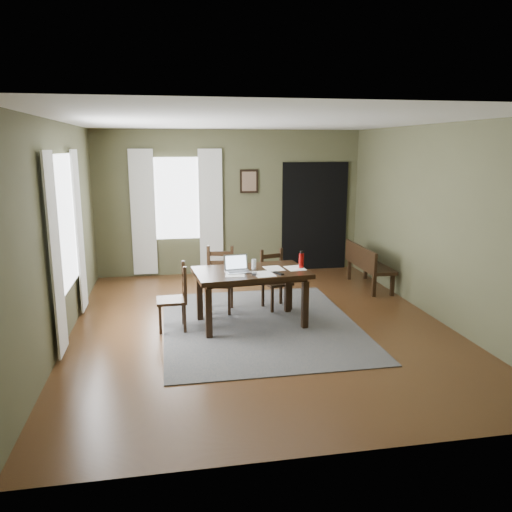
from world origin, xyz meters
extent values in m
cube|color=#492C16|center=(0.00, 0.00, -0.01)|extent=(5.00, 6.00, 0.01)
cube|color=#4F4F34|center=(0.00, 3.00, 1.35)|extent=(5.00, 0.02, 2.70)
cube|color=#4F4F34|center=(0.00, -3.00, 1.35)|extent=(5.00, 0.02, 2.70)
cube|color=#4F4F34|center=(-2.50, 0.00, 1.35)|extent=(0.02, 6.00, 2.70)
cube|color=#4F4F34|center=(2.50, 0.00, 1.35)|extent=(0.02, 6.00, 2.70)
cube|color=white|center=(0.00, 0.00, 2.70)|extent=(5.00, 6.00, 0.02)
cube|color=#464646|center=(0.00, 0.00, 0.01)|extent=(2.60, 3.20, 0.01)
cube|color=black|center=(-0.11, 0.05, 0.73)|extent=(1.58, 1.03, 0.06)
cube|color=black|center=(-0.11, 0.05, 0.68)|extent=(1.40, 0.86, 0.05)
cube|color=black|center=(-0.73, -0.36, 0.33)|extent=(0.09, 0.09, 0.64)
cube|color=black|center=(-0.79, 0.34, 0.33)|extent=(0.09, 0.09, 0.64)
cube|color=black|center=(0.56, -0.24, 0.33)|extent=(0.09, 0.09, 0.64)
cube|color=black|center=(0.50, 0.46, 0.33)|extent=(0.09, 0.09, 0.64)
cube|color=black|center=(-1.18, 0.02, 0.41)|extent=(0.40, 0.40, 0.04)
cube|color=black|center=(-1.34, 0.17, 0.20)|extent=(0.04, 0.04, 0.38)
cube|color=black|center=(-1.03, 0.18, 0.20)|extent=(0.04, 0.04, 0.38)
cube|color=black|center=(-1.33, -0.14, 0.20)|extent=(0.04, 0.04, 0.38)
cube|color=black|center=(-1.02, -0.13, 0.20)|extent=(0.04, 0.04, 0.38)
cube|color=black|center=(-1.01, 0.19, 0.66)|extent=(0.04, 0.04, 0.48)
cube|color=black|center=(-1.00, -0.14, 0.66)|extent=(0.04, 0.04, 0.48)
cube|color=black|center=(-1.01, 0.03, 0.53)|extent=(0.03, 0.29, 0.06)
cube|color=black|center=(-1.01, 0.03, 0.66)|extent=(0.03, 0.29, 0.06)
cube|color=black|center=(-1.01, 0.03, 0.78)|extent=(0.03, 0.29, 0.06)
cube|color=black|center=(-0.49, 0.65, 0.44)|extent=(0.50, 0.50, 0.04)
cube|color=black|center=(-0.69, 0.52, 0.21)|extent=(0.05, 0.05, 0.40)
cube|color=black|center=(-0.61, 0.85, 0.21)|extent=(0.05, 0.05, 0.40)
cube|color=black|center=(-0.36, 0.44, 0.21)|extent=(0.05, 0.05, 0.40)
cube|color=black|center=(-0.28, 0.77, 0.21)|extent=(0.05, 0.05, 0.40)
cube|color=black|center=(-0.61, 0.87, 0.70)|extent=(0.05, 0.05, 0.51)
cube|color=black|center=(-0.27, 0.79, 0.70)|extent=(0.05, 0.05, 0.51)
cube|color=black|center=(-0.44, 0.83, 0.56)|extent=(0.30, 0.10, 0.07)
cube|color=black|center=(-0.44, 0.83, 0.70)|extent=(0.30, 0.10, 0.07)
cube|color=black|center=(-0.44, 0.83, 0.84)|extent=(0.30, 0.10, 0.07)
cube|color=black|center=(0.38, 0.64, 0.40)|extent=(0.47, 0.47, 0.04)
cube|color=black|center=(0.27, 0.45, 0.20)|extent=(0.04, 0.04, 0.37)
cube|color=black|center=(0.19, 0.75, 0.20)|extent=(0.04, 0.04, 0.37)
cube|color=black|center=(0.57, 0.54, 0.20)|extent=(0.04, 0.04, 0.37)
cube|color=black|center=(0.49, 0.83, 0.20)|extent=(0.04, 0.04, 0.37)
cube|color=black|center=(0.17, 0.77, 0.65)|extent=(0.05, 0.05, 0.47)
cube|color=black|center=(0.49, 0.85, 0.65)|extent=(0.05, 0.05, 0.47)
cube|color=black|center=(0.33, 0.81, 0.52)|extent=(0.28, 0.10, 0.06)
cube|color=black|center=(0.33, 0.81, 0.65)|extent=(0.28, 0.10, 0.06)
cube|color=black|center=(0.33, 0.81, 0.78)|extent=(0.28, 0.10, 0.06)
cube|color=black|center=(2.22, 1.51, 0.39)|extent=(0.42, 1.30, 0.06)
cube|color=black|center=(2.38, 0.96, 0.18)|extent=(0.06, 0.06, 0.36)
cube|color=black|center=(2.06, 0.96, 0.18)|extent=(0.06, 0.06, 0.36)
cube|color=black|center=(2.38, 2.07, 0.18)|extent=(0.06, 0.06, 0.36)
cube|color=black|center=(2.06, 2.07, 0.18)|extent=(0.06, 0.06, 0.36)
cube|color=black|center=(2.03, 1.51, 0.58)|extent=(0.05, 1.30, 0.32)
cube|color=#B7B7BC|center=(-0.30, -0.03, 0.77)|extent=(0.35, 0.26, 0.02)
cube|color=#B7B7BC|center=(-0.31, 0.08, 0.88)|extent=(0.33, 0.09, 0.21)
cube|color=silver|center=(-0.31, 0.07, 0.88)|extent=(0.28, 0.07, 0.17)
cube|color=#3F3F42|center=(-0.30, -0.04, 0.78)|extent=(0.28, 0.16, 0.00)
cube|color=#3F3F42|center=(-0.11, -0.21, 0.78)|extent=(0.07, 0.10, 0.03)
cube|color=black|center=(0.21, -0.20, 0.77)|extent=(0.12, 0.18, 0.02)
cylinder|color=silver|center=(-0.06, 0.10, 0.83)|extent=(0.08, 0.08, 0.14)
cylinder|color=#A90E0D|center=(0.59, 0.06, 0.86)|extent=(0.09, 0.09, 0.20)
cylinder|color=black|center=(0.59, 0.06, 0.98)|extent=(0.05, 0.05, 0.03)
cube|color=white|center=(-0.35, -0.12, 0.76)|extent=(0.30, 0.36, 0.00)
cube|color=white|center=(0.21, 0.09, 0.76)|extent=(0.27, 0.33, 0.00)
cube|color=white|center=(0.50, 0.06, 0.76)|extent=(0.27, 0.33, 0.00)
cube|color=white|center=(0.01, -0.18, 0.76)|extent=(0.30, 0.36, 0.00)
cube|color=white|center=(-2.47, 0.20, 1.45)|extent=(0.01, 1.30, 1.70)
cube|color=white|center=(-1.00, 2.97, 1.45)|extent=(1.00, 0.01, 1.50)
cube|color=silver|center=(-2.44, -0.62, 1.20)|extent=(0.03, 0.48, 2.30)
cube|color=silver|center=(-2.44, 1.02, 1.20)|extent=(0.03, 0.48, 2.30)
cube|color=silver|center=(-1.62, 2.94, 1.20)|extent=(0.44, 0.03, 2.30)
cube|color=silver|center=(-0.38, 2.94, 1.20)|extent=(0.44, 0.03, 2.30)
cube|color=black|center=(0.35, 2.97, 1.75)|extent=(0.34, 0.03, 0.44)
cube|color=brown|center=(0.35, 2.96, 1.75)|extent=(0.27, 0.01, 0.36)
cube|color=black|center=(1.65, 2.97, 1.05)|extent=(1.30, 0.03, 2.10)
camera|label=1|loc=(-1.21, -6.36, 2.38)|focal=35.00mm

